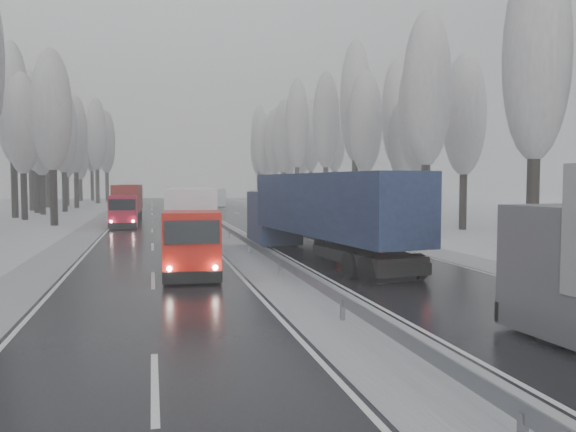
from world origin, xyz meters
name	(u,v)px	position (x,y,z in m)	size (l,w,h in m)	color
ground	(404,366)	(0.00, 0.00, 0.00)	(260.00, 260.00, 0.00)	silver
carriageway_right	(295,234)	(5.25, 30.00, 0.01)	(7.50, 200.00, 0.03)	black
carriageway_left	(152,237)	(-5.25, 30.00, 0.01)	(7.50, 200.00, 0.03)	black
median_slush	(226,236)	(0.00, 30.00, 0.02)	(3.00, 200.00, 0.04)	#ACAFB4
shoulder_right	(356,233)	(10.20, 30.00, 0.02)	(2.40, 200.00, 0.04)	#ACAFB4
shoulder_left	(79,239)	(-10.20, 30.00, 0.02)	(2.40, 200.00, 0.04)	#ACAFB4
median_guardrail	(226,228)	(0.00, 29.99, 0.60)	(0.12, 200.00, 0.76)	slate
tree_16	(536,58)	(15.04, 15.67, 10.67)	(3.60, 3.60, 16.53)	black
tree_18	(427,90)	(14.51, 27.03, 10.70)	(3.60, 3.60, 16.58)	black
tree_19	(465,116)	(20.02, 31.03, 9.42)	(3.60, 3.60, 14.57)	black
tree_20	(418,113)	(17.90, 35.17, 10.14)	(3.60, 3.60, 15.71)	black
tree_21	(420,99)	(20.12, 39.17, 12.00)	(3.60, 3.60, 18.62)	black
tree_22	(365,123)	(17.02, 45.60, 10.24)	(3.60, 3.60, 15.86)	black
tree_23	(403,141)	(23.31, 49.60, 8.77)	(3.60, 3.60, 13.55)	black
tree_24	(355,102)	(17.90, 51.02, 13.19)	(3.60, 3.60, 20.49)	black
tree_25	(396,114)	(24.81, 55.02, 12.52)	(3.60, 3.60, 19.44)	black
tree_26	(326,121)	(17.56, 61.27, 12.10)	(3.60, 3.60, 18.78)	black
tree_27	(365,131)	(24.72, 65.27, 11.36)	(3.60, 3.60, 17.62)	black
tree_28	(297,125)	(16.34, 71.95, 12.64)	(3.60, 3.60, 19.62)	black
tree_29	(335,134)	(23.71, 75.95, 11.67)	(3.60, 3.60, 18.11)	black
tree_30	(284,137)	(16.56, 81.70, 11.52)	(3.60, 3.60, 17.86)	black
tree_31	(311,137)	(22.48, 85.70, 11.97)	(3.60, 3.60, 18.58)	black
tree_32	(275,142)	(16.63, 89.21, 11.18)	(3.60, 3.60, 17.33)	black
tree_33	(286,154)	(19.77, 93.21, 9.26)	(3.60, 3.60, 14.33)	black
tree_34	(262,144)	(15.73, 96.32, 11.37)	(3.60, 3.60, 17.63)	black
tree_35	(303,144)	(24.94, 100.32, 11.77)	(3.60, 3.60, 18.25)	black
tree_36	(259,139)	(17.04, 106.16, 13.02)	(3.60, 3.60, 20.23)	black
tree_37	(287,152)	(24.02, 110.16, 10.56)	(3.60, 3.60, 16.37)	black
tree_38	(258,149)	(18.73, 116.73, 11.59)	(3.60, 3.60, 17.97)	black
tree_39	(267,155)	(21.55, 120.73, 10.45)	(3.60, 3.60, 16.19)	black
tree_62	(52,111)	(-13.94, 43.73, 10.36)	(3.60, 3.60, 16.04)	black
tree_64	(22,124)	(-18.26, 52.71, 9.96)	(3.60, 3.60, 15.42)	black
tree_65	(12,104)	(-20.05, 56.71, 12.55)	(3.60, 3.60, 19.48)	black
tree_66	(41,133)	(-18.16, 62.35, 9.84)	(3.60, 3.60, 15.23)	black
tree_67	(35,126)	(-19.54, 66.35, 11.03)	(3.60, 3.60, 17.09)	black
tree_68	(63,131)	(-16.58, 69.11, 10.75)	(3.60, 3.60, 16.65)	black
tree_69	(30,120)	(-21.42, 73.11, 12.46)	(3.60, 3.60, 19.35)	black
tree_70	(75,135)	(-16.33, 79.19, 11.03)	(3.60, 3.60, 17.09)	black
tree_71	(46,126)	(-21.09, 83.19, 12.63)	(3.60, 3.60, 19.61)	black
tree_72	(66,147)	(-18.93, 88.54, 9.76)	(3.60, 3.60, 15.11)	black
tree_73	(52,140)	(-21.82, 92.54, 11.11)	(3.60, 3.60, 17.22)	black
tree_74	(96,135)	(-15.07, 99.33, 12.67)	(3.60, 3.60, 19.68)	black
tree_75	(48,139)	(-24.20, 103.33, 11.99)	(3.60, 3.60, 18.60)	black
tree_76	(106,143)	(-14.05, 108.72, 11.95)	(3.60, 3.60, 18.55)	black
tree_77	(80,156)	(-19.66, 112.72, 9.26)	(3.60, 3.60, 14.32)	black
tree_78	(91,141)	(-17.56, 115.31, 12.59)	(3.60, 3.60, 19.55)	black
tree_79	(80,150)	(-20.33, 119.31, 11.01)	(3.60, 3.60, 17.07)	black
truck_blue_box	(320,210)	(3.03, 16.19, 2.57)	(4.99, 17.28, 4.40)	#1E294B
truck_cream_box	(303,203)	(4.71, 25.64, 2.53)	(4.69, 17.04, 4.33)	beige
box_truck_distant	(213,197)	(4.29, 79.11, 1.51)	(3.27, 8.14, 2.96)	silver
truck_red_white	(190,218)	(-3.34, 18.08, 2.13)	(3.07, 14.35, 3.66)	red
truck_red_red	(128,201)	(-7.48, 44.49, 2.16)	(2.53, 14.50, 3.71)	#A70921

